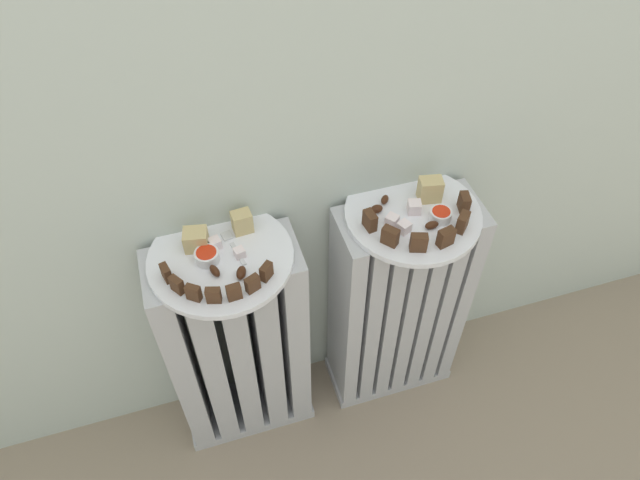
% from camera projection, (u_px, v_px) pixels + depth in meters
% --- Properties ---
extents(radiator_left, '(0.31, 0.14, 0.62)m').
position_uv_depth(radiator_left, '(238.00, 348.00, 1.32)').
color(radiator_left, '#B2B2B7').
rests_on(radiator_left, ground_plane).
extents(radiator_right, '(0.31, 0.14, 0.62)m').
position_uv_depth(radiator_right, '(397.00, 307.00, 1.40)').
color(radiator_right, '#B2B2B7').
rests_on(radiator_right, ground_plane).
extents(plate_left, '(0.27, 0.27, 0.01)m').
position_uv_depth(plate_left, '(221.00, 258.00, 1.09)').
color(plate_left, white).
rests_on(plate_left, radiator_left).
extents(plate_right, '(0.27, 0.27, 0.01)m').
position_uv_depth(plate_right, '(413.00, 214.00, 1.16)').
color(plate_right, white).
rests_on(plate_right, radiator_right).
extents(dark_cake_slice_left_0, '(0.02, 0.03, 0.03)m').
position_uv_depth(dark_cake_slice_left_0, '(166.00, 273.00, 1.04)').
color(dark_cake_slice_left_0, '#472B19').
rests_on(dark_cake_slice_left_0, plate_left).
extents(dark_cake_slice_left_1, '(0.03, 0.03, 0.03)m').
position_uv_depth(dark_cake_slice_left_1, '(177.00, 285.00, 1.02)').
color(dark_cake_slice_left_1, '#472B19').
rests_on(dark_cake_slice_left_1, plate_left).
extents(dark_cake_slice_left_2, '(0.03, 0.03, 0.03)m').
position_uv_depth(dark_cake_slice_left_2, '(193.00, 293.00, 1.01)').
color(dark_cake_slice_left_2, '#472B19').
rests_on(dark_cake_slice_left_2, plate_left).
extents(dark_cake_slice_left_3, '(0.03, 0.02, 0.03)m').
position_uv_depth(dark_cake_slice_left_3, '(213.00, 295.00, 1.00)').
color(dark_cake_slice_left_3, '#472B19').
rests_on(dark_cake_slice_left_3, plate_left).
extents(dark_cake_slice_left_4, '(0.03, 0.01, 0.03)m').
position_uv_depth(dark_cake_slice_left_4, '(234.00, 292.00, 1.01)').
color(dark_cake_slice_left_4, '#472B19').
rests_on(dark_cake_slice_left_4, plate_left).
extents(dark_cake_slice_left_5, '(0.03, 0.02, 0.03)m').
position_uv_depth(dark_cake_slice_left_5, '(253.00, 284.00, 1.02)').
color(dark_cake_slice_left_5, '#472B19').
rests_on(dark_cake_slice_left_5, plate_left).
extents(dark_cake_slice_left_6, '(0.03, 0.03, 0.03)m').
position_uv_depth(dark_cake_slice_left_6, '(266.00, 272.00, 1.04)').
color(dark_cake_slice_left_6, '#472B19').
rests_on(dark_cake_slice_left_6, plate_left).
extents(marble_cake_slice_left_0, '(0.05, 0.05, 0.04)m').
position_uv_depth(marble_cake_slice_left_0, '(196.00, 240.00, 1.08)').
color(marble_cake_slice_left_0, tan).
rests_on(marble_cake_slice_left_0, plate_left).
extents(marble_cake_slice_left_1, '(0.04, 0.03, 0.04)m').
position_uv_depth(marble_cake_slice_left_1, '(242.00, 222.00, 1.11)').
color(marble_cake_slice_left_1, tan).
rests_on(marble_cake_slice_left_1, plate_left).
extents(turkish_delight_left_0, '(0.02, 0.02, 0.02)m').
position_uv_depth(turkish_delight_left_0, '(239.00, 253.00, 1.08)').
color(turkish_delight_left_0, white).
rests_on(turkish_delight_left_0, plate_left).
extents(turkish_delight_left_1, '(0.02, 0.02, 0.02)m').
position_uv_depth(turkish_delight_left_1, '(215.00, 243.00, 1.09)').
color(turkish_delight_left_1, white).
rests_on(turkish_delight_left_1, plate_left).
extents(medjool_date_left_0, '(0.02, 0.03, 0.02)m').
position_uv_depth(medjool_date_left_0, '(215.00, 271.00, 1.05)').
color(medjool_date_left_0, '#3D1E0F').
rests_on(medjool_date_left_0, plate_left).
extents(medjool_date_left_1, '(0.03, 0.03, 0.02)m').
position_uv_depth(medjool_date_left_1, '(241.00, 273.00, 1.05)').
color(medjool_date_left_1, '#3D1E0F').
rests_on(medjool_date_left_1, plate_left).
extents(jam_bowl_left, '(0.05, 0.05, 0.02)m').
position_uv_depth(jam_bowl_left, '(207.00, 256.00, 1.07)').
color(jam_bowl_left, white).
rests_on(jam_bowl_left, plate_left).
extents(dark_cake_slice_right_0, '(0.02, 0.03, 0.04)m').
position_uv_depth(dark_cake_slice_right_0, '(370.00, 221.00, 1.12)').
color(dark_cake_slice_right_0, '#472B19').
rests_on(dark_cake_slice_right_0, plate_right).
extents(dark_cake_slice_right_1, '(0.03, 0.04, 0.04)m').
position_uv_depth(dark_cake_slice_right_1, '(390.00, 236.00, 1.09)').
color(dark_cake_slice_right_1, '#472B19').
rests_on(dark_cake_slice_right_1, plate_right).
extents(dark_cake_slice_right_2, '(0.04, 0.03, 0.04)m').
position_uv_depth(dark_cake_slice_right_2, '(419.00, 243.00, 1.08)').
color(dark_cake_slice_right_2, '#472B19').
rests_on(dark_cake_slice_right_2, plate_right).
extents(dark_cake_slice_right_3, '(0.03, 0.02, 0.04)m').
position_uv_depth(dark_cake_slice_right_3, '(446.00, 237.00, 1.09)').
color(dark_cake_slice_right_3, '#472B19').
rests_on(dark_cake_slice_right_3, plate_right).
extents(dark_cake_slice_right_4, '(0.03, 0.03, 0.04)m').
position_uv_depth(dark_cake_slice_right_4, '(463.00, 222.00, 1.11)').
color(dark_cake_slice_right_4, '#472B19').
rests_on(dark_cake_slice_right_4, plate_right).
extents(dark_cake_slice_right_5, '(0.02, 0.03, 0.04)m').
position_uv_depth(dark_cake_slice_right_5, '(464.00, 203.00, 1.15)').
color(dark_cake_slice_right_5, '#472B19').
rests_on(dark_cake_slice_right_5, plate_right).
extents(marble_cake_slice_right_0, '(0.05, 0.04, 0.05)m').
position_uv_depth(marble_cake_slice_right_0, '(430.00, 190.00, 1.17)').
color(marble_cake_slice_right_0, tan).
rests_on(marble_cake_slice_right_0, plate_right).
extents(turkish_delight_right_0, '(0.03, 0.03, 0.02)m').
position_uv_depth(turkish_delight_right_0, '(392.00, 220.00, 1.13)').
color(turkish_delight_right_0, white).
rests_on(turkish_delight_right_0, plate_right).
extents(turkish_delight_right_1, '(0.03, 0.03, 0.03)m').
position_uv_depth(turkish_delight_right_1, '(414.00, 207.00, 1.15)').
color(turkish_delight_right_1, white).
rests_on(turkish_delight_right_1, plate_right).
extents(turkish_delight_right_2, '(0.03, 0.03, 0.02)m').
position_uv_depth(turkish_delight_right_2, '(404.00, 227.00, 1.12)').
color(turkish_delight_right_2, white).
rests_on(turkish_delight_right_2, plate_right).
extents(medjool_date_right_0, '(0.03, 0.02, 0.02)m').
position_uv_depth(medjool_date_right_0, '(377.00, 209.00, 1.15)').
color(medjool_date_right_0, '#3D1E0F').
rests_on(medjool_date_right_0, plate_right).
extents(medjool_date_right_1, '(0.03, 0.02, 0.01)m').
position_uv_depth(medjool_date_right_1, '(432.00, 225.00, 1.13)').
color(medjool_date_right_1, '#3D1E0F').
rests_on(medjool_date_right_1, plate_right).
extents(medjool_date_right_2, '(0.03, 0.03, 0.02)m').
position_uv_depth(medjool_date_right_2, '(385.00, 200.00, 1.17)').
color(medjool_date_right_2, '#3D1E0F').
rests_on(medjool_date_right_2, plate_right).
extents(jam_bowl_right, '(0.04, 0.04, 0.02)m').
position_uv_depth(jam_bowl_right, '(441.00, 215.00, 1.14)').
color(jam_bowl_right, white).
rests_on(jam_bowl_right, plate_right).
extents(fork, '(0.03, 0.09, 0.00)m').
position_uv_depth(fork, '(233.00, 245.00, 1.10)').
color(fork, silver).
rests_on(fork, plate_left).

